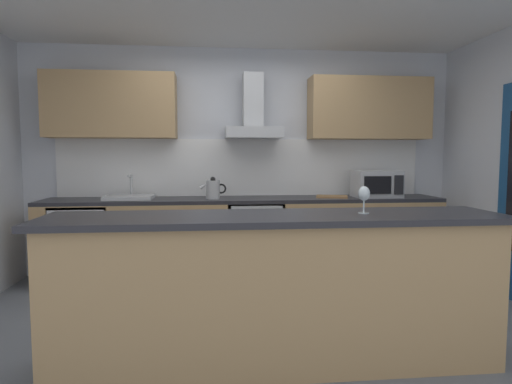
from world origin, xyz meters
The scene contains 14 objects.
ground centered at (0.00, 0.00, -0.01)m, with size 5.95×4.43×0.02m, color slate.
wall_back centered at (0.00, 1.78, 1.30)m, with size 5.95×0.12×2.60m, color silver.
backsplash_tile centered at (0.00, 1.70, 1.23)m, with size 4.21×0.02×0.66m, color white.
counter_back centered at (0.00, 1.40, 0.45)m, with size 4.36×0.60×0.90m.
counter_island centered at (0.04, -0.64, 0.50)m, with size 2.93×0.64×0.99m.
upper_cabinets centered at (0.00, 1.55, 1.91)m, with size 4.30×0.32×0.70m.
oven centered at (0.10, 1.37, 0.46)m, with size 0.60×0.62×0.80m.
refrigerator centered at (-1.72, 1.37, 0.43)m, with size 0.58×0.60×0.85m.
microwave centered at (1.48, 1.34, 1.05)m, with size 0.50×0.38×0.30m.
sink centered at (-1.25, 1.38, 0.93)m, with size 0.50×0.40×0.26m.
kettle centered at (-0.36, 1.34, 1.01)m, with size 0.29×0.15×0.24m.
range_hood centered at (0.10, 1.50, 1.79)m, with size 0.62×0.45×0.72m.
wine_glass centered at (0.61, -0.64, 1.11)m, with size 0.08×0.08×0.18m.
chopping_board centered at (0.97, 1.35, 0.91)m, with size 0.34×0.22×0.02m, color #9E7247.
Camera 1 is at (-0.37, -3.32, 1.36)m, focal length 30.11 mm.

